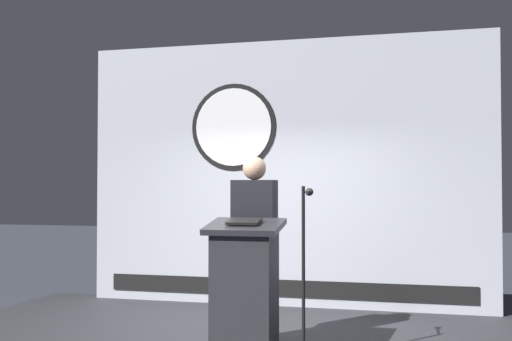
{
  "coord_description": "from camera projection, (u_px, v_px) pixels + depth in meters",
  "views": [
    {
      "loc": [
        1.54,
        -5.66,
        1.73
      ],
      "look_at": [
        0.12,
        -0.04,
        1.89
      ],
      "focal_mm": 44.13,
      "sensor_mm": 36.0,
      "label": 1
    }
  ],
  "objects": [
    {
      "name": "banner_display",
      "position": [
        283.0,
        173.0,
        7.66
      ],
      "size": [
        4.97,
        0.12,
        3.23
      ],
      "color": "#B2B7C1",
      "rests_on": "stage_platform"
    },
    {
      "name": "podium",
      "position": [
        245.0,
        288.0,
        5.38
      ],
      "size": [
        0.64,
        0.5,
        1.17
      ],
      "color": "#26262B",
      "rests_on": "stage_platform"
    },
    {
      "name": "speaker_person",
      "position": [
        254.0,
        247.0,
        5.86
      ],
      "size": [
        0.4,
        0.26,
        1.72
      ],
      "color": "black",
      "rests_on": "stage_platform"
    },
    {
      "name": "microphone_stand",
      "position": [
        304.0,
        302.0,
        5.14
      ],
      "size": [
        0.24,
        0.46,
        1.44
      ],
      "color": "black",
      "rests_on": "stage_platform"
    }
  ]
}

